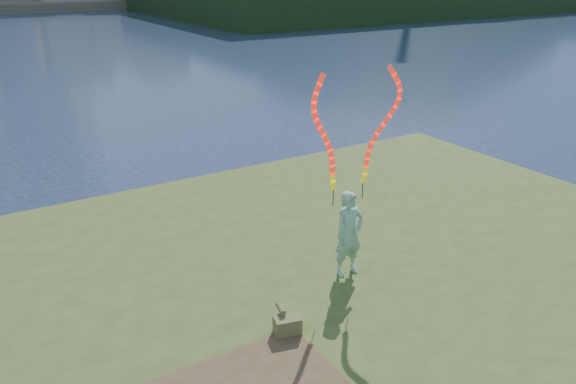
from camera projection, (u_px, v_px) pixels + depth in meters
ground at (271, 307)px, 10.55m from camera, size 320.00×320.00×0.00m
grassy_knoll at (346, 361)px, 8.62m from camera, size 20.00×18.00×0.80m
wooded_hill at (409, 5)px, 86.76m from camera, size 78.00×50.00×63.00m
woman_with_ribbons at (350, 200)px, 9.66m from camera, size 2.03×0.38×3.97m
canvas_bag at (287, 324)px, 8.45m from camera, size 0.45×0.50×0.38m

